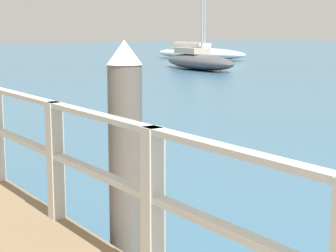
# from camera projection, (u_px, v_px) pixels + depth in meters

# --- Properties ---
(dock_piling_near) EXTENTS (0.29, 0.29, 1.97)m
(dock_piling_near) POSITION_uv_depth(u_px,v_px,m) (126.00, 159.00, 4.85)
(dock_piling_near) COLOR #6B6056
(dock_piling_near) RESTS_ON ground_plane
(boat_0) EXTENTS (2.47, 6.19, 7.17)m
(boat_0) POSITION_uv_depth(u_px,v_px,m) (198.00, 60.00, 29.81)
(boat_0) COLOR #4C4C51
(boat_0) RESTS_ON ground_plane
(boat_4) EXTENTS (3.89, 7.65, 8.35)m
(boat_4) POSITION_uv_depth(u_px,v_px,m) (199.00, 53.00, 39.54)
(boat_4) COLOR white
(boat_4) RESTS_ON ground_plane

